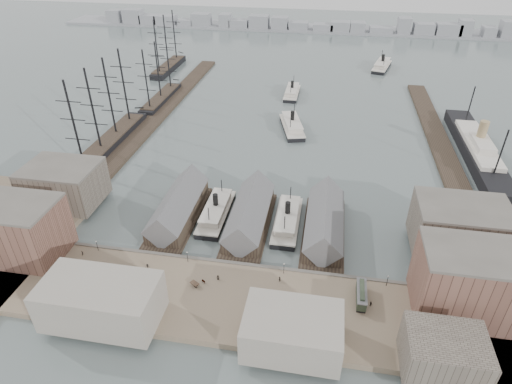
% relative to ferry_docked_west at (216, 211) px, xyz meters
% --- Properties ---
extents(ground, '(900.00, 900.00, 0.00)m').
position_rel_ferry_docked_west_xyz_m(ground, '(13.00, -20.32, -2.39)').
color(ground, '#525F5F').
rests_on(ground, ground).
extents(quay, '(180.00, 30.00, 2.00)m').
position_rel_ferry_docked_west_xyz_m(quay, '(13.00, -40.32, -1.39)').
color(quay, '#796651').
rests_on(quay, ground).
extents(seawall, '(180.00, 1.20, 2.30)m').
position_rel_ferry_docked_west_xyz_m(seawall, '(13.00, -25.52, -1.24)').
color(seawall, '#59544C').
rests_on(seawall, ground).
extents(west_wharf, '(10.00, 220.00, 1.60)m').
position_rel_ferry_docked_west_xyz_m(west_wharf, '(-55.00, 79.68, -1.59)').
color(west_wharf, '#2D231C').
rests_on(west_wharf, ground).
extents(east_wharf, '(10.00, 180.00, 1.60)m').
position_rel_ferry_docked_west_xyz_m(east_wharf, '(91.00, 69.68, -1.59)').
color(east_wharf, '#2D231C').
rests_on(east_wharf, ground).
extents(ferry_shed_west, '(14.00, 42.00, 12.60)m').
position_rel_ferry_docked_west_xyz_m(ferry_shed_west, '(-13.00, -3.44, 2.25)').
color(ferry_shed_west, '#2D231C').
rests_on(ferry_shed_west, ground).
extents(ferry_shed_center, '(14.00, 42.00, 12.60)m').
position_rel_ferry_docked_west_xyz_m(ferry_shed_center, '(13.00, -3.44, 2.25)').
color(ferry_shed_center, '#2D231C').
rests_on(ferry_shed_center, ground).
extents(ferry_shed_east, '(14.00, 42.00, 12.60)m').
position_rel_ferry_docked_west_xyz_m(ferry_shed_east, '(39.00, -3.44, 2.25)').
color(ferry_shed_east, '#2D231C').
rests_on(ferry_shed_east, ground).
extents(warehouse_west_front, '(32.00, 18.00, 18.00)m').
position_rel_ferry_docked_west_xyz_m(warehouse_west_front, '(-57.00, -32.32, 8.61)').
color(warehouse_west_front, brown).
rests_on(warehouse_west_front, west_land).
extents(warehouse_west_back, '(26.00, 20.00, 14.00)m').
position_rel_ferry_docked_west_xyz_m(warehouse_west_back, '(-57.00, -2.32, 6.61)').
color(warehouse_west_back, '#60564C').
rests_on(warehouse_west_back, west_land).
extents(warehouse_east_front, '(30.00, 18.00, 19.00)m').
position_rel_ferry_docked_west_xyz_m(warehouse_east_front, '(79.00, -32.32, 9.11)').
color(warehouse_east_front, brown).
rests_on(warehouse_east_front, east_land).
extents(warehouse_east_back, '(28.00, 20.00, 15.00)m').
position_rel_ferry_docked_west_xyz_m(warehouse_east_back, '(81.00, -5.32, 7.11)').
color(warehouse_east_back, '#60564C').
rests_on(warehouse_east_back, east_land).
extents(street_bldg_center, '(24.00, 16.00, 10.00)m').
position_rel_ferry_docked_west_xyz_m(street_bldg_center, '(33.00, -52.32, 4.61)').
color(street_bldg_center, gray).
rests_on(street_bldg_center, quay).
extents(street_bldg_west, '(30.00, 16.00, 12.00)m').
position_rel_ferry_docked_west_xyz_m(street_bldg_west, '(-17.00, -52.32, 5.61)').
color(street_bldg_west, gray).
rests_on(street_bldg_west, quay).
extents(street_bldg_east, '(18.00, 14.00, 11.00)m').
position_rel_ferry_docked_west_xyz_m(street_bldg_east, '(68.00, -53.32, 5.11)').
color(street_bldg_east, '#60564C').
rests_on(street_bldg_east, quay).
extents(lamp_post_far_w, '(0.44, 0.44, 3.92)m').
position_rel_ferry_docked_west_xyz_m(lamp_post_far_w, '(-32.00, -27.32, 2.33)').
color(lamp_post_far_w, black).
rests_on(lamp_post_far_w, quay).
extents(lamp_post_near_w, '(0.44, 0.44, 3.92)m').
position_rel_ferry_docked_west_xyz_m(lamp_post_near_w, '(-2.00, -27.32, 2.33)').
color(lamp_post_near_w, black).
rests_on(lamp_post_near_w, quay).
extents(lamp_post_near_e, '(0.44, 0.44, 3.92)m').
position_rel_ferry_docked_west_xyz_m(lamp_post_near_e, '(28.00, -27.32, 2.33)').
color(lamp_post_near_e, black).
rests_on(lamp_post_near_e, quay).
extents(lamp_post_far_e, '(0.44, 0.44, 3.92)m').
position_rel_ferry_docked_west_xyz_m(lamp_post_far_e, '(58.00, -27.32, 2.33)').
color(lamp_post_far_e, black).
rests_on(lamp_post_far_e, quay).
extents(far_shore, '(500.00, 40.00, 15.72)m').
position_rel_ferry_docked_west_xyz_m(far_shore, '(10.93, 313.82, 1.52)').
color(far_shore, gray).
rests_on(far_shore, ground).
extents(ferry_docked_west, '(8.56, 28.53, 10.19)m').
position_rel_ferry_docked_west_xyz_m(ferry_docked_west, '(0.00, 0.00, 0.00)').
color(ferry_docked_west, black).
rests_on(ferry_docked_west, ground).
extents(ferry_docked_east, '(8.58, 28.60, 10.21)m').
position_rel_ferry_docked_west_xyz_m(ferry_docked_east, '(26.00, -0.54, 0.01)').
color(ferry_docked_east, black).
rests_on(ferry_docked_east, ground).
extents(ferry_open_near, '(16.57, 31.44, 10.76)m').
position_rel_ferry_docked_west_xyz_m(ferry_open_near, '(19.23, 80.71, 0.13)').
color(ferry_open_near, black).
rests_on(ferry_open_near, ground).
extents(ferry_open_mid, '(8.13, 27.00, 9.64)m').
position_rel_ferry_docked_west_xyz_m(ferry_open_mid, '(13.93, 131.21, -0.13)').
color(ferry_open_mid, black).
rests_on(ferry_open_mid, ground).
extents(ferry_open_far, '(16.57, 32.14, 11.01)m').
position_rel_ferry_docked_west_xyz_m(ferry_open_far, '(72.06, 197.28, 0.19)').
color(ferry_open_far, black).
rests_on(ferry_open_far, ground).
extents(sailing_ship_near, '(9.77, 67.28, 40.15)m').
position_rel_ferry_docked_west_xyz_m(sailing_ship_near, '(-64.12, 46.08, 0.56)').
color(sailing_ship_near, black).
rests_on(sailing_ship_near, ground).
extents(sailing_ship_mid, '(8.48, 48.99, 34.86)m').
position_rel_ferry_docked_west_xyz_m(sailing_ship_mid, '(-61.19, 106.85, 0.11)').
color(sailing_ship_mid, black).
rests_on(sailing_ship_mid, ground).
extents(sailing_ship_far, '(9.08, 50.42, 37.31)m').
position_rel_ferry_docked_west_xyz_m(sailing_ship_far, '(-78.75, 168.57, 0.31)').
color(sailing_ship_far, black).
rests_on(sailing_ship_far, ground).
extents(ocean_steamer, '(11.73, 85.73, 17.15)m').
position_rel_ferry_docked_west_xyz_m(ocean_steamer, '(105.00, 66.31, 1.30)').
color(ocean_steamer, black).
rests_on(ocean_steamer, ground).
extents(tram, '(2.81, 10.48, 3.72)m').
position_rel_ferry_docked_west_xyz_m(tram, '(50.44, -34.21, 1.52)').
color(tram, black).
rests_on(tram, quay).
extents(horse_cart_left, '(4.59, 1.57, 1.45)m').
position_rel_ferry_docked_west_xyz_m(horse_cart_left, '(-26.96, -35.41, 0.38)').
color(horse_cart_left, black).
rests_on(horse_cart_left, quay).
extents(horse_cart_center, '(4.66, 3.49, 1.48)m').
position_rel_ferry_docked_west_xyz_m(horse_cart_center, '(4.57, -36.13, 0.39)').
color(horse_cart_center, black).
rests_on(horse_cart_center, quay).
extents(horse_cart_right, '(4.80, 2.80, 1.55)m').
position_rel_ferry_docked_west_xyz_m(horse_cart_right, '(23.63, -38.26, 0.40)').
color(horse_cart_right, black).
rests_on(horse_cart_right, quay).
extents(pedestrian_0, '(0.42, 0.58, 1.58)m').
position_rel_ferry_docked_west_xyz_m(pedestrian_0, '(-35.73, -30.21, 0.40)').
color(pedestrian_0, black).
rests_on(pedestrian_0, quay).
extents(pedestrian_1, '(0.75, 0.89, 1.62)m').
position_rel_ferry_docked_west_xyz_m(pedestrian_1, '(-28.85, -41.09, 0.42)').
color(pedestrian_1, black).
rests_on(pedestrian_1, quay).
extents(pedestrian_2, '(1.26, 0.83, 1.83)m').
position_rel_ferry_docked_west_xyz_m(pedestrian_2, '(-13.01, -32.57, 0.53)').
color(pedestrian_2, black).
rests_on(pedestrian_2, quay).
extents(pedestrian_3, '(0.85, 1.13, 1.79)m').
position_rel_ferry_docked_west_xyz_m(pedestrian_3, '(-5.39, -43.72, 0.51)').
color(pedestrian_3, black).
rests_on(pedestrian_3, quay).
extents(pedestrian_4, '(0.94, 0.77, 1.65)m').
position_rel_ferry_docked_west_xyz_m(pedestrian_4, '(9.20, -33.30, 0.44)').
color(pedestrian_4, black).
rests_on(pedestrian_4, quay).
extents(pedestrian_5, '(0.70, 0.58, 1.70)m').
position_rel_ferry_docked_west_xyz_m(pedestrian_5, '(27.17, -41.19, 0.46)').
color(pedestrian_5, black).
rests_on(pedestrian_5, quay).
extents(pedestrian_6, '(1.07, 1.04, 1.74)m').
position_rel_ferry_docked_west_xyz_m(pedestrian_6, '(27.16, -30.91, 0.48)').
color(pedestrian_6, black).
rests_on(pedestrian_6, quay).
extents(pedestrian_7, '(0.91, 1.24, 1.71)m').
position_rel_ferry_docked_west_xyz_m(pedestrian_7, '(44.20, -41.34, 0.47)').
color(pedestrian_7, black).
rests_on(pedestrian_7, quay).
extents(pedestrian_8, '(0.87, 1.04, 1.67)m').
position_rel_ferry_docked_west_xyz_m(pedestrian_8, '(53.10, -35.90, 0.45)').
color(pedestrian_8, black).
rests_on(pedestrian_8, quay).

